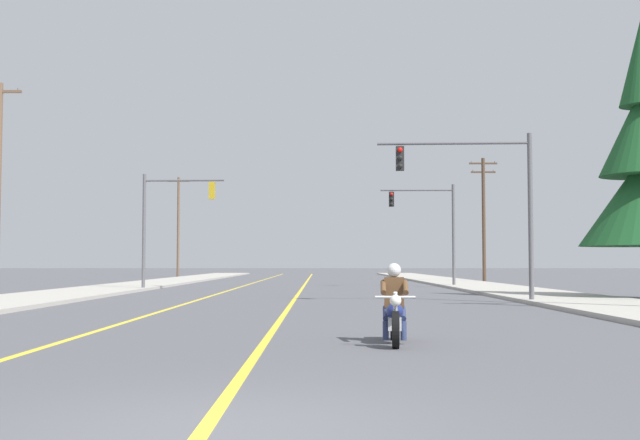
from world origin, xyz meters
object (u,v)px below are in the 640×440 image
Objects in this scene: traffic_signal_near_right at (484,189)px; utility_pole_right_far at (483,215)px; utility_pole_left_far at (178,225)px; traffic_signal_mid_right at (432,219)px; traffic_signal_near_left at (166,214)px; motorcycle_with_rider at (394,311)px.

utility_pole_right_far is at bearing 78.38° from traffic_signal_near_right.
utility_pole_left_far is (-20.69, 52.93, 1.23)m from traffic_signal_near_right.
traffic_signal_near_right is 1.00× the size of traffic_signal_mid_right.
traffic_signal_near_left is at bearing -80.70° from utility_pole_left_far.
traffic_signal_near_right and traffic_signal_mid_right have the same top height.
utility_pole_left_far reaches higher than motorcycle_with_rider.
traffic_signal_near_left is at bearing 136.87° from traffic_signal_near_right.
traffic_signal_mid_right is at bearing -57.75° from utility_pole_left_far.
traffic_signal_near_left is at bearing 108.99° from motorcycle_with_rider.
utility_pole_left_far is (-26.79, 23.25, 0.42)m from utility_pole_right_far.
traffic_signal_near_right is 30.31m from utility_pole_right_far.
utility_pole_left_far reaches higher than utility_pole_right_far.
motorcycle_with_rider is 15.53m from traffic_signal_near_right.
motorcycle_with_rider is 45.56m from utility_pole_right_far.
traffic_signal_mid_right is 12.05m from utility_pole_right_far.
motorcycle_with_rider is at bearing -103.75° from utility_pole_right_far.
motorcycle_with_rider is 29.47m from traffic_signal_near_left.
traffic_signal_mid_right is at bearing 80.70° from motorcycle_with_rider.
traffic_signal_near_left is 0.60× the size of utility_pole_left_far.
motorcycle_with_rider is 0.24× the size of utility_pole_right_far.
utility_pole_right_far is (20.30, 16.38, 0.89)m from traffic_signal_near_left.
utility_pole_right_far is 0.90× the size of utility_pole_left_far.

